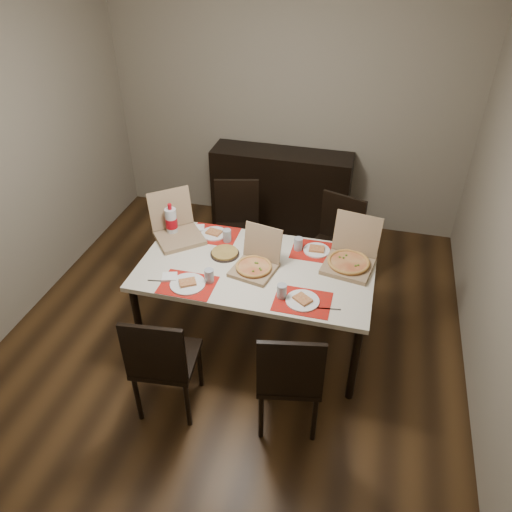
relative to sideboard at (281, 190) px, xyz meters
name	(u,v)px	position (x,y,z in m)	size (l,w,h in m)	color
ground	(236,330)	(0.00, -1.78, -0.46)	(3.80, 4.00, 0.02)	#412914
room_walls	(247,120)	(0.00, -1.35, 1.28)	(3.84, 4.02, 2.62)	gray
sideboard	(281,190)	(0.00, 0.00, 0.00)	(1.50, 0.40, 0.90)	black
dining_table	(256,273)	(0.19, -1.82, 0.23)	(1.80, 1.00, 0.75)	beige
chair_near_left	(162,360)	(-0.24, -2.71, 0.06)	(0.46, 0.46, 0.93)	black
chair_near_right	(289,376)	(0.62, -2.62, 0.06)	(0.49, 0.49, 0.93)	black
chair_far_left	(237,225)	(-0.24, -0.90, 0.06)	(0.51, 0.51, 0.93)	black
chair_far_right	(335,241)	(0.72, -0.95, 0.06)	(0.53, 0.53, 0.93)	black
setting_near_left	(191,281)	(-0.22, -2.15, 0.32)	(0.51, 0.30, 0.11)	red
setting_near_right	(297,298)	(0.57, -2.14, 0.32)	(0.47, 0.30, 0.11)	red
setting_far_left	(216,234)	(-0.25, -1.49, 0.32)	(0.46, 0.30, 0.11)	red
setting_far_right	(311,248)	(0.57, -1.50, 0.32)	(0.50, 0.30, 0.11)	red
napkin_loose	(265,267)	(0.26, -1.82, 0.31)	(0.12, 0.11, 0.02)	white
pizza_box_center	(256,264)	(0.19, -1.86, 0.35)	(0.37, 0.40, 0.31)	#8D7151
pizza_box_right	(350,259)	(0.89, -1.62, 0.36)	(0.42, 0.46, 0.36)	#8D7151
pizza_box_left	(177,231)	(-0.55, -1.58, 0.36)	(0.54, 0.54, 0.37)	#8D7151
faina_plate	(225,253)	(-0.09, -1.73, 0.31)	(0.23, 0.23, 0.03)	black
dip_bowl	(270,257)	(0.27, -1.69, 0.31)	(0.12, 0.12, 0.03)	white
soda_bottle	(171,222)	(-0.61, -1.56, 0.43)	(0.10, 0.10, 0.30)	silver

